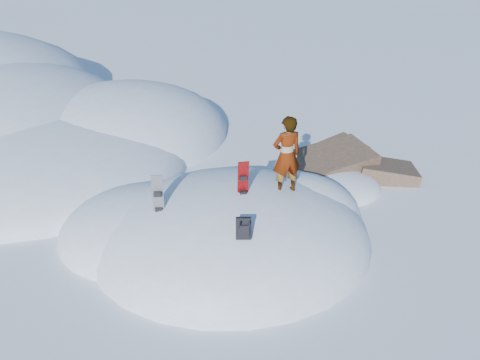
{
  "coord_description": "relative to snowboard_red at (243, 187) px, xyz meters",
  "views": [
    {
      "loc": [
        -0.87,
        -9.65,
        7.01
      ],
      "look_at": [
        0.23,
        0.3,
        1.61
      ],
      "focal_mm": 35.0,
      "sensor_mm": 36.0,
      "label": 1
    }
  ],
  "objects": [
    {
      "name": "gear_pile",
      "position": [
        -2.33,
        -1.03,
        -1.55
      ],
      "size": [
        0.78,
        0.61,
        0.2
      ],
      "rotation": [
        0.0,
        0.0,
        0.31
      ],
      "color": "black",
      "rests_on": "ground"
    },
    {
      "name": "person",
      "position": [
        1.07,
        0.25,
        0.64
      ],
      "size": [
        0.8,
        0.62,
        1.96
      ],
      "primitive_type": "imported",
      "rotation": [
        0.0,
        0.0,
        3.36
      ],
      "color": "slate",
      "rests_on": "snow_mound"
    },
    {
      "name": "snowboard_red",
      "position": [
        0.0,
        0.0,
        0.0
      ],
      "size": [
        0.28,
        0.22,
        1.39
      ],
      "rotation": [
        0.0,
        0.0,
        0.09
      ],
      "color": "#BE0A0C",
      "rests_on": "snow_mound"
    },
    {
      "name": "ground",
      "position": [
        -0.26,
        0.11,
        -1.65
      ],
      "size": [
        120.0,
        120.0,
        0.0
      ],
      "primitive_type": "plane",
      "color": "white",
      "rests_on": "ground"
    },
    {
      "name": "snowboard_dark",
      "position": [
        -1.98,
        -0.21,
        -0.2
      ],
      "size": [
        0.27,
        0.22,
        1.38
      ],
      "rotation": [
        0.0,
        0.0,
        -0.05
      ],
      "color": "black",
      "rests_on": "snow_mound"
    },
    {
      "name": "snow_mound",
      "position": [
        -0.43,
        0.35,
        -1.65
      ],
      "size": [
        8.0,
        6.0,
        3.0
      ],
      "color": "silver",
      "rests_on": "ground"
    },
    {
      "name": "rock_outcrop",
      "position": [
        3.46,
        3.12,
        -1.64
      ],
      "size": [
        4.68,
        4.41,
        1.68
      ],
      "color": "brown",
      "rests_on": "ground"
    },
    {
      "name": "backpack",
      "position": [
        -0.16,
        -1.47,
        -0.18
      ],
      "size": [
        0.36,
        0.46,
        0.54
      ],
      "rotation": [
        0.0,
        0.0,
        -0.11
      ],
      "color": "black",
      "rests_on": "snow_mound"
    }
  ]
}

